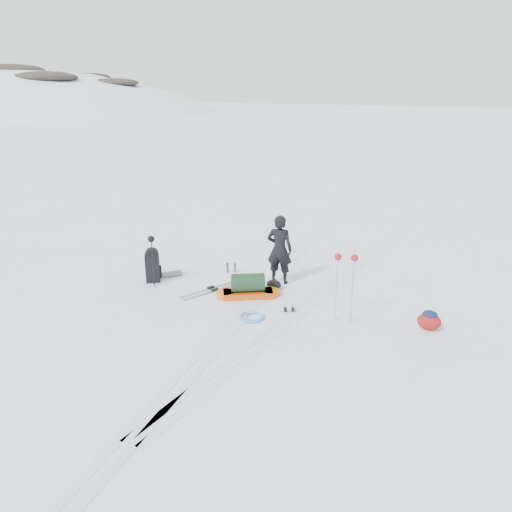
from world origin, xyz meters
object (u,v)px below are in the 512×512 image
object	(u,v)px
pulk_sled	(248,288)
expedition_rucksack	(155,266)
skier	(280,249)
ski_poles_black	(152,245)

from	to	relation	value
pulk_sled	expedition_rucksack	xyz separation A→B (m)	(-2.40, -0.07, 0.18)
pulk_sled	expedition_rucksack	bearing A→B (deg)	151.84
pulk_sled	skier	bearing A→B (deg)	43.56
skier	ski_poles_black	size ratio (longest dim) A/B	1.34
pulk_sled	ski_poles_black	world-z (taller)	ski_poles_black
skier	expedition_rucksack	distance (m)	2.97
ski_poles_black	expedition_rucksack	bearing A→B (deg)	118.57
skier	expedition_rucksack	world-z (taller)	skier
skier	ski_poles_black	bearing A→B (deg)	23.04
skier	expedition_rucksack	bearing A→B (deg)	16.47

